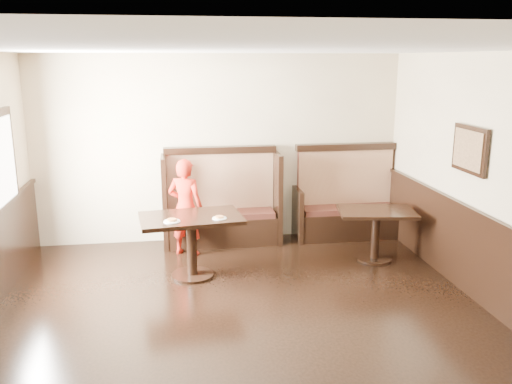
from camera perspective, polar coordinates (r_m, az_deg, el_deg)
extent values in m
plane|color=black|center=(5.35, -0.19, -16.75)|extent=(7.00, 7.00, 0.00)
plane|color=#C6B68F|center=(8.19, -3.85, 4.53)|extent=(5.50, 0.00, 5.50)
plane|color=white|center=(4.60, -0.22, 14.82)|extent=(7.00, 7.00, 0.00)
cube|color=black|center=(6.76, 21.59, 4.18)|extent=(0.04, 0.70, 0.55)
cube|color=olive|center=(6.74, 21.41, 4.18)|extent=(0.01, 0.60, 0.45)
cube|color=black|center=(8.20, -3.54, -4.02)|extent=(1.60, 0.50, 0.42)
cube|color=#3A1912|center=(8.12, -3.57, -2.34)|extent=(1.54, 0.46, 0.09)
cube|color=#4A0E10|center=(8.22, -3.75, 1.01)|extent=(1.60, 0.12, 0.92)
cube|color=black|center=(8.12, -3.80, 4.45)|extent=(1.68, 0.16, 0.10)
cube|color=black|center=(8.14, -9.56, -0.88)|extent=(0.07, 0.72, 1.36)
cube|color=black|center=(8.27, 2.15, -0.44)|extent=(0.07, 0.72, 1.36)
cube|color=black|center=(8.58, 9.56, -3.37)|extent=(1.50, 0.50, 0.42)
cube|color=#3A1912|center=(8.51, 9.62, -1.76)|extent=(1.44, 0.46, 0.09)
cube|color=#4A0E10|center=(8.60, 9.31, 1.44)|extent=(1.50, 0.12, 0.92)
cube|color=black|center=(8.51, 9.44, 4.73)|extent=(1.58, 0.16, 0.10)
cube|color=black|center=(8.41, 4.27, -2.21)|extent=(0.07, 0.72, 0.80)
cube|color=black|center=(8.89, 14.25, -1.72)|extent=(0.07, 0.72, 0.80)
cube|color=black|center=(6.85, -6.86, -2.76)|extent=(1.34, 0.93, 0.05)
cylinder|color=black|center=(6.97, -6.77, -5.90)|extent=(0.13, 0.13, 0.73)
cylinder|color=black|center=(7.10, -6.69, -8.65)|extent=(0.55, 0.55, 0.03)
cube|color=black|center=(7.58, 12.58, -2.04)|extent=(1.12, 0.82, 0.05)
cylinder|color=black|center=(7.68, 12.44, -4.59)|extent=(0.11, 0.11, 0.65)
cylinder|color=black|center=(7.78, 12.32, -6.84)|extent=(0.49, 0.49, 0.03)
imported|color=#B32113|center=(7.68, -7.43, -1.59)|extent=(0.59, 0.50, 1.39)
cylinder|color=white|center=(6.64, -8.84, -3.07)|extent=(0.20, 0.20, 0.01)
cylinder|color=tan|center=(6.63, -8.85, -2.95)|extent=(0.12, 0.12, 0.02)
cylinder|color=#EABA54|center=(6.63, -8.85, -2.84)|extent=(0.11, 0.11, 0.01)
cylinder|color=white|center=(6.71, -3.87, -2.76)|extent=(0.18, 0.18, 0.01)
cylinder|color=tan|center=(6.70, -3.87, -2.66)|extent=(0.11, 0.11, 0.01)
cylinder|color=#EABA54|center=(6.70, -3.87, -2.57)|extent=(0.10, 0.10, 0.01)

